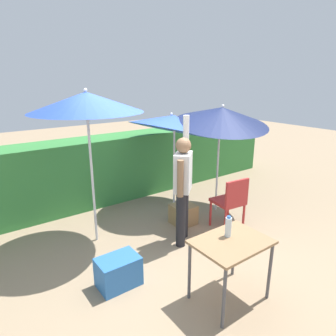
{
  "coord_description": "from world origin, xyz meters",
  "views": [
    {
      "loc": [
        -2.51,
        -3.14,
        2.4
      ],
      "look_at": [
        0.0,
        0.3,
        1.1
      ],
      "focal_mm": 31.9,
      "sensor_mm": 36.0,
      "label": 1
    }
  ],
  "objects_px": {
    "chair_plastic": "(231,200)",
    "cooler_box": "(118,272)",
    "umbrella_rainbow": "(86,102)",
    "umbrella_yellow": "(221,116)",
    "umbrella_orange": "(173,123)",
    "folding_table": "(231,248)",
    "crate_cardboard": "(183,214)",
    "person_vendor": "(183,183)",
    "bottle_water": "(228,227)"
  },
  "relations": [
    {
      "from": "chair_plastic",
      "to": "umbrella_yellow",
      "type": "bearing_deg",
      "value": 60.16
    },
    {
      "from": "umbrella_rainbow",
      "to": "folding_table",
      "type": "distance_m",
      "value": 2.61
    },
    {
      "from": "umbrella_yellow",
      "to": "folding_table",
      "type": "relative_size",
      "value": 2.59
    },
    {
      "from": "person_vendor",
      "to": "bottle_water",
      "type": "distance_m",
      "value": 1.23
    },
    {
      "from": "crate_cardboard",
      "to": "cooler_box",
      "type": "bearing_deg",
      "value": -154.28
    },
    {
      "from": "person_vendor",
      "to": "bottle_water",
      "type": "xyz_separation_m",
      "value": [
        -0.32,
        -1.19,
        -0.09
      ]
    },
    {
      "from": "cooler_box",
      "to": "crate_cardboard",
      "type": "xyz_separation_m",
      "value": [
        1.62,
        0.78,
        -0.02
      ]
    },
    {
      "from": "person_vendor",
      "to": "umbrella_orange",
      "type": "bearing_deg",
      "value": 59.33
    },
    {
      "from": "cooler_box",
      "to": "crate_cardboard",
      "type": "bearing_deg",
      "value": 25.72
    },
    {
      "from": "cooler_box",
      "to": "bottle_water",
      "type": "xyz_separation_m",
      "value": [
        0.94,
        -0.83,
        0.66
      ]
    },
    {
      "from": "person_vendor",
      "to": "crate_cardboard",
      "type": "height_order",
      "value": "person_vendor"
    },
    {
      "from": "umbrella_orange",
      "to": "bottle_water",
      "type": "height_order",
      "value": "umbrella_orange"
    },
    {
      "from": "person_vendor",
      "to": "cooler_box",
      "type": "xyz_separation_m",
      "value": [
        -1.25,
        -0.35,
        -0.75
      ]
    },
    {
      "from": "umbrella_yellow",
      "to": "chair_plastic",
      "type": "distance_m",
      "value": 1.48
    },
    {
      "from": "umbrella_yellow",
      "to": "crate_cardboard",
      "type": "relative_size",
      "value": 5.58
    },
    {
      "from": "folding_table",
      "to": "person_vendor",
      "type": "bearing_deg",
      "value": 74.5
    },
    {
      "from": "person_vendor",
      "to": "cooler_box",
      "type": "height_order",
      "value": "person_vendor"
    },
    {
      "from": "umbrella_rainbow",
      "to": "crate_cardboard",
      "type": "bearing_deg",
      "value": -14.23
    },
    {
      "from": "crate_cardboard",
      "to": "folding_table",
      "type": "relative_size",
      "value": 0.46
    },
    {
      "from": "umbrella_orange",
      "to": "cooler_box",
      "type": "height_order",
      "value": "umbrella_orange"
    },
    {
      "from": "person_vendor",
      "to": "folding_table",
      "type": "height_order",
      "value": "person_vendor"
    },
    {
      "from": "crate_cardboard",
      "to": "umbrella_rainbow",
      "type": "bearing_deg",
      "value": 165.77
    },
    {
      "from": "umbrella_rainbow",
      "to": "person_vendor",
      "type": "xyz_separation_m",
      "value": [
        1.05,
        -0.79,
        -1.14
      ]
    },
    {
      "from": "umbrella_rainbow",
      "to": "bottle_water",
      "type": "distance_m",
      "value": 2.44
    },
    {
      "from": "chair_plastic",
      "to": "folding_table",
      "type": "bearing_deg",
      "value": -137.58
    },
    {
      "from": "person_vendor",
      "to": "chair_plastic",
      "type": "xyz_separation_m",
      "value": [
        0.85,
        -0.18,
        -0.42
      ]
    },
    {
      "from": "folding_table",
      "to": "crate_cardboard",
      "type": "bearing_deg",
      "value": 67.07
    },
    {
      "from": "cooler_box",
      "to": "crate_cardboard",
      "type": "distance_m",
      "value": 1.8
    },
    {
      "from": "folding_table",
      "to": "bottle_water",
      "type": "relative_size",
      "value": 3.33
    },
    {
      "from": "crate_cardboard",
      "to": "folding_table",
      "type": "distance_m",
      "value": 1.91
    },
    {
      "from": "cooler_box",
      "to": "chair_plastic",
      "type": "bearing_deg",
      "value": 4.74
    },
    {
      "from": "umbrella_yellow",
      "to": "person_vendor",
      "type": "height_order",
      "value": "umbrella_yellow"
    },
    {
      "from": "person_vendor",
      "to": "umbrella_rainbow",
      "type": "bearing_deg",
      "value": 143.07
    },
    {
      "from": "umbrella_rainbow",
      "to": "person_vendor",
      "type": "relative_size",
      "value": 1.2
    },
    {
      "from": "umbrella_orange",
      "to": "umbrella_rainbow",
      "type": "bearing_deg",
      "value": -167.92
    },
    {
      "from": "cooler_box",
      "to": "person_vendor",
      "type": "bearing_deg",
      "value": 15.71
    },
    {
      "from": "crate_cardboard",
      "to": "folding_table",
      "type": "height_order",
      "value": "folding_table"
    },
    {
      "from": "umbrella_yellow",
      "to": "chair_plastic",
      "type": "xyz_separation_m",
      "value": [
        -0.39,
        -0.68,
        -1.25
      ]
    },
    {
      "from": "umbrella_yellow",
      "to": "umbrella_orange",
      "type": "bearing_deg",
      "value": 129.86
    },
    {
      "from": "bottle_water",
      "to": "person_vendor",
      "type": "bearing_deg",
      "value": 75.05
    },
    {
      "from": "person_vendor",
      "to": "cooler_box",
      "type": "distance_m",
      "value": 1.5
    },
    {
      "from": "folding_table",
      "to": "bottle_water",
      "type": "height_order",
      "value": "bottle_water"
    },
    {
      "from": "umbrella_rainbow",
      "to": "umbrella_yellow",
      "type": "height_order",
      "value": "umbrella_rainbow"
    },
    {
      "from": "umbrella_orange",
      "to": "cooler_box",
      "type": "distance_m",
      "value": 2.84
    },
    {
      "from": "person_vendor",
      "to": "cooler_box",
      "type": "relative_size",
      "value": 3.83
    },
    {
      "from": "umbrella_rainbow",
      "to": "umbrella_orange",
      "type": "xyz_separation_m",
      "value": [
        1.73,
        0.37,
        -0.47
      ]
    },
    {
      "from": "person_vendor",
      "to": "chair_plastic",
      "type": "relative_size",
      "value": 2.11
    },
    {
      "from": "chair_plastic",
      "to": "crate_cardboard",
      "type": "xyz_separation_m",
      "value": [
        -0.48,
        0.61,
        -0.34
      ]
    },
    {
      "from": "chair_plastic",
      "to": "cooler_box",
      "type": "height_order",
      "value": "chair_plastic"
    },
    {
      "from": "bottle_water",
      "to": "umbrella_yellow",
      "type": "bearing_deg",
      "value": 47.28
    }
  ]
}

